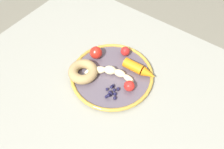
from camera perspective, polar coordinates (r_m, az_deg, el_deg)
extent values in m
cube|color=gray|center=(0.77, 1.01, -4.59)|extent=(1.05, 0.78, 0.03)
cube|color=gray|center=(1.40, -6.95, 6.46)|extent=(0.05, 0.05, 0.70)
cylinder|color=#564C58|center=(0.79, 0.00, -0.26)|extent=(0.27, 0.27, 0.01)
torus|color=gold|center=(0.78, 0.00, 0.00)|extent=(0.28, 0.28, 0.01)
ellipsoid|color=#F8E4B1|center=(0.76, 4.04, -0.98)|extent=(0.04, 0.02, 0.02)
ellipsoid|color=#F8E4B1|center=(0.77, 1.91, 0.30)|extent=(0.04, 0.03, 0.02)
ellipsoid|color=#F8E4B1|center=(0.78, -0.47, 1.10)|extent=(0.05, 0.04, 0.03)
ellipsoid|color=#F8E4B1|center=(0.78, -2.97, 1.14)|extent=(0.05, 0.05, 0.02)
ellipsoid|color=#F8E4B1|center=(0.78, -5.43, 0.65)|extent=(0.04, 0.04, 0.02)
cylinder|color=orange|center=(0.79, 5.53, 1.93)|extent=(0.07, 0.04, 0.03)
cone|color=orange|center=(0.77, 9.09, 0.11)|extent=(0.05, 0.04, 0.03)
torus|color=tan|center=(0.78, -7.13, 0.74)|extent=(0.12, 0.12, 0.03)
sphere|color=#191638|center=(0.74, -0.50, -4.44)|extent=(0.01, 0.01, 0.01)
sphere|color=#191638|center=(0.73, 0.00, -4.97)|extent=(0.01, 0.01, 0.01)
sphere|color=#191638|center=(0.74, 1.60, -3.50)|extent=(0.01, 0.01, 0.01)
sphere|color=#191638|center=(0.73, 0.75, -4.81)|extent=(0.01, 0.01, 0.01)
sphere|color=#191638|center=(0.75, 0.22, -2.85)|extent=(0.01, 0.01, 0.01)
sphere|color=#191638|center=(0.74, -1.22, -3.64)|extent=(0.01, 0.01, 0.01)
sphere|color=#191638|center=(0.74, 0.60, -3.88)|extent=(0.01, 0.01, 0.01)
sphere|color=#191638|center=(0.73, 0.73, -5.81)|extent=(0.01, 0.01, 0.01)
sphere|color=#191638|center=(0.73, -1.44, -5.48)|extent=(0.01, 0.01, 0.01)
sphere|color=#191638|center=(0.74, -0.16, -3.09)|extent=(0.01, 0.01, 0.01)
sphere|color=#191638|center=(0.72, -0.69, -5.31)|extent=(0.01, 0.01, 0.01)
sphere|color=red|center=(0.83, 3.28, 5.75)|extent=(0.03, 0.03, 0.03)
sphere|color=red|center=(0.74, 4.28, -2.82)|extent=(0.04, 0.04, 0.04)
sphere|color=red|center=(0.82, -3.97, 5.40)|extent=(0.04, 0.04, 0.04)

